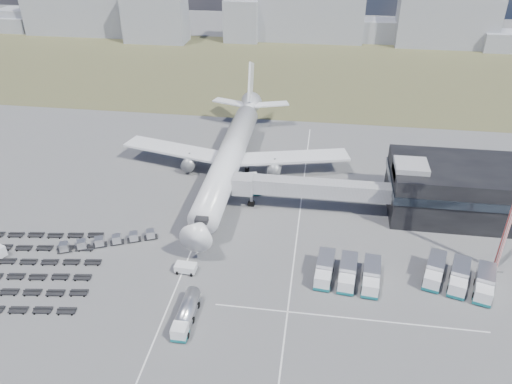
# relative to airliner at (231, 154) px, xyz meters

# --- Properties ---
(ground) EXTENTS (420.00, 420.00, 0.00)m
(ground) POSITION_rel_airliner_xyz_m (0.00, -32.38, -5.29)
(ground) COLOR #565659
(ground) RESTS_ON ground
(grass_strip) EXTENTS (420.00, 90.00, 0.01)m
(grass_strip) POSITION_rel_airliner_xyz_m (0.00, 77.62, -5.29)
(grass_strip) COLOR #4A482C
(grass_strip) RESTS_ON ground
(lane_markings) EXTENTS (47.12, 110.00, 0.01)m
(lane_markings) POSITION_rel_airliner_xyz_m (9.77, -29.38, -5.29)
(lane_markings) COLOR silver
(lane_markings) RESTS_ON ground
(terminal) EXTENTS (30.40, 16.40, 11.00)m
(terminal) POSITION_rel_airliner_xyz_m (47.77, -8.41, -0.04)
(terminal) COLOR black
(terminal) RESTS_ON ground
(jet_bridge) EXTENTS (30.30, 3.80, 7.05)m
(jet_bridge) POSITION_rel_airliner_xyz_m (15.90, -11.95, -0.24)
(jet_bridge) COLOR #939399
(jet_bridge) RESTS_ON ground
(airliner) EXTENTS (51.59, 64.53, 17.62)m
(airliner) POSITION_rel_airliner_xyz_m (0.00, 0.00, 0.00)
(airliner) COLOR silver
(airliner) RESTS_ON ground
(skyline) EXTENTS (312.83, 26.41, 23.75)m
(skyline) POSITION_rel_airliner_xyz_m (-2.34, 118.40, 3.35)
(skyline) COLOR #9395A0
(skyline) RESTS_ON ground
(fuel_tanker) EXTENTS (2.34, 8.90, 2.87)m
(fuel_tanker) POSITION_rel_airliner_xyz_m (1.55, -44.31, -3.86)
(fuel_tanker) COLOR silver
(fuel_tanker) RESTS_ON ground
(pushback_tug) EXTENTS (3.53, 2.09, 1.53)m
(pushback_tug) POSITION_rel_airliner_xyz_m (-1.42, -33.58, -4.52)
(pushback_tug) COLOR silver
(pushback_tug) RESTS_ON ground
(catering_truck) EXTENTS (3.78, 6.05, 2.58)m
(catering_truck) POSITION_rel_airliner_xyz_m (5.64, -5.64, -3.97)
(catering_truck) COLOR silver
(catering_truck) RESTS_ON ground
(service_trucks_near) EXTENTS (10.68, 8.49, 3.04)m
(service_trucks_near) POSITION_rel_airliner_xyz_m (24.85, -32.02, -3.64)
(service_trucks_near) COLOR silver
(service_trucks_near) RESTS_ON ground
(service_trucks_far) EXTENTS (11.89, 10.21, 3.09)m
(service_trucks_far) POSITION_rel_airliner_xyz_m (42.29, -30.55, -3.61)
(service_trucks_far) COLOR silver
(service_trucks_far) RESTS_ON ground
(uld_row) EXTENTS (16.47, 8.11, 1.57)m
(uld_row) POSITION_rel_airliner_xyz_m (-16.98, -28.35, -4.35)
(uld_row) COLOR black
(uld_row) RESTS_ON ground
(baggage_dollies) EXTENTS (26.91, 23.31, 0.66)m
(baggage_dollies) POSITION_rel_airliner_xyz_m (-28.65, -37.33, -4.96)
(baggage_dollies) COLOR black
(baggage_dollies) RESTS_ON ground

